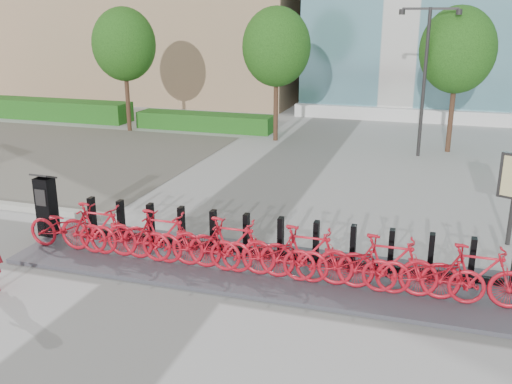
% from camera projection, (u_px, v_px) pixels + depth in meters
% --- Properties ---
extents(ground, '(120.00, 120.00, 0.00)m').
position_uv_depth(ground, '(185.00, 267.00, 11.24)').
color(ground, '#A0A0A0').
extents(gravel_patch, '(14.00, 14.00, 0.00)m').
position_uv_depth(gravel_patch, '(11.00, 153.00, 20.48)').
color(gravel_patch, '#615E53').
rests_on(gravel_patch, ground).
extents(hedge_a, '(10.00, 1.40, 0.90)m').
position_uv_depth(hedge_a, '(34.00, 108.00, 27.42)').
color(hedge_a, '#184815').
rests_on(hedge_a, ground).
extents(hedge_b, '(6.00, 1.20, 0.70)m').
position_uv_depth(hedge_b, '(205.00, 122.00, 24.59)').
color(hedge_b, '#184815').
rests_on(hedge_b, ground).
extents(tree_0, '(2.60, 2.60, 5.10)m').
position_uv_depth(tree_0, '(124.00, 44.00, 23.39)').
color(tree_0, '#462819').
rests_on(tree_0, ground).
extents(tree_1, '(2.60, 2.60, 5.10)m').
position_uv_depth(tree_1, '(276.00, 47.00, 21.53)').
color(tree_1, '#462819').
rests_on(tree_1, ground).
extents(tree_2, '(2.60, 2.60, 5.10)m').
position_uv_depth(tree_2, '(458.00, 50.00, 19.66)').
color(tree_2, '#462819').
rests_on(tree_2, ground).
extents(streetlamp, '(2.00, 0.20, 5.00)m').
position_uv_depth(streetlamp, '(426.00, 65.00, 19.18)').
color(streetlamp, black).
rests_on(streetlamp, ground).
extents(dock_pad, '(9.60, 2.40, 0.08)m').
position_uv_depth(dock_pad, '(252.00, 267.00, 11.13)').
color(dock_pad, '#41414A').
rests_on(dock_pad, ground).
extents(dock_rail_posts, '(8.74, 0.50, 0.85)m').
position_uv_depth(dock_rail_posts, '(280.00, 239.00, 11.30)').
color(dock_rail_posts, black).
rests_on(dock_rail_posts, dock_pad).
extents(bike_0, '(1.82, 0.64, 0.96)m').
position_uv_depth(bike_0, '(68.00, 227.00, 11.77)').
color(bike_0, red).
rests_on(bike_0, dock_pad).
extents(bike_1, '(1.77, 0.50, 1.06)m').
position_uv_depth(bike_1, '(98.00, 229.00, 11.55)').
color(bike_1, red).
rests_on(bike_1, dock_pad).
extents(bike_2, '(1.82, 0.64, 0.96)m').
position_uv_depth(bike_2, '(130.00, 235.00, 11.36)').
color(bike_2, red).
rests_on(bike_2, dock_pad).
extents(bike_3, '(1.77, 0.50, 1.06)m').
position_uv_depth(bike_3, '(162.00, 237.00, 11.14)').
color(bike_3, red).
rests_on(bike_3, dock_pad).
extents(bike_4, '(1.82, 0.64, 0.96)m').
position_uv_depth(bike_4, '(196.00, 243.00, 10.95)').
color(bike_4, red).
rests_on(bike_4, dock_pad).
extents(bike_5, '(1.77, 0.50, 1.06)m').
position_uv_depth(bike_5, '(231.00, 245.00, 10.73)').
color(bike_5, red).
rests_on(bike_5, dock_pad).
extents(bike_6, '(1.82, 0.64, 0.96)m').
position_uv_depth(bike_6, '(268.00, 252.00, 10.53)').
color(bike_6, red).
rests_on(bike_6, dock_pad).
extents(bike_7, '(1.77, 0.50, 1.06)m').
position_uv_depth(bike_7, '(306.00, 254.00, 10.31)').
color(bike_7, red).
rests_on(bike_7, dock_pad).
extents(bike_8, '(1.82, 0.64, 0.96)m').
position_uv_depth(bike_8, '(346.00, 262.00, 10.12)').
color(bike_8, red).
rests_on(bike_8, dock_pad).
extents(bike_9, '(1.77, 0.50, 1.06)m').
position_uv_depth(bike_9, '(387.00, 264.00, 9.90)').
color(bike_9, red).
rests_on(bike_9, dock_pad).
extents(bike_10, '(1.82, 0.64, 0.96)m').
position_uv_depth(bike_10, '(430.00, 272.00, 9.71)').
color(bike_10, red).
rests_on(bike_10, dock_pad).
extents(bike_11, '(1.77, 0.50, 1.06)m').
position_uv_depth(bike_11, '(475.00, 275.00, 9.49)').
color(bike_11, red).
rests_on(bike_11, dock_pad).
extents(kiosk, '(0.45, 0.38, 1.43)m').
position_uv_depth(kiosk, '(46.00, 205.00, 12.48)').
color(kiosk, black).
rests_on(kiosk, dock_pad).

